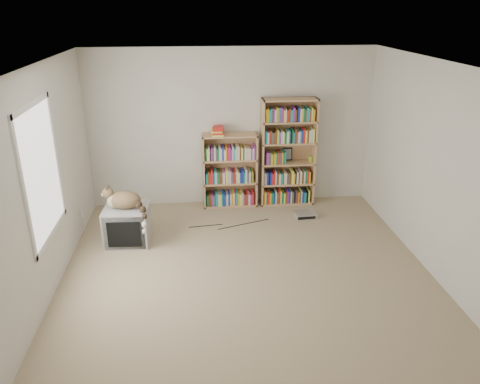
{
  "coord_description": "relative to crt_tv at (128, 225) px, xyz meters",
  "views": [
    {
      "loc": [
        -0.57,
        -4.73,
        3.09
      ],
      "look_at": [
        -0.01,
        1.0,
        0.76
      ],
      "focal_mm": 35.0,
      "sensor_mm": 36.0,
      "label": 1
    }
  ],
  "objects": [
    {
      "name": "cat",
      "position": [
        0.03,
        -0.06,
        0.35
      ],
      "size": [
        0.64,
        0.53,
        0.53
      ],
      "rotation": [
        0.0,
        0.0,
        -0.1
      ],
      "color": "#3C2718",
      "rests_on": "crt_tv"
    },
    {
      "name": "crt_tv",
      "position": [
        0.0,
        0.0,
        0.0
      ],
      "size": [
        0.62,
        0.57,
        0.52
      ],
      "rotation": [
        0.0,
        0.0,
        -0.05
      ],
      "color": "#A7A7A9",
      "rests_on": "floor"
    },
    {
      "name": "floor",
      "position": [
        1.55,
        -1.19,
        -0.26
      ],
      "size": [
        4.5,
        5.0,
        0.01
      ],
      "primitive_type": "cube",
      "color": "tan",
      "rests_on": "ground"
    },
    {
      "name": "bookcase_short",
      "position": [
        1.51,
        1.17,
        0.29
      ],
      "size": [
        0.87,
        0.3,
        1.19
      ],
      "color": "tan",
      "rests_on": "floor"
    },
    {
      "name": "wall_left",
      "position": [
        -0.7,
        -1.19,
        0.99
      ],
      "size": [
        0.02,
        5.0,
        2.5
      ],
      "primitive_type": "cube",
      "color": "silver",
      "rests_on": "floor"
    },
    {
      "name": "window",
      "position": [
        -0.69,
        -0.99,
        1.14
      ],
      "size": [
        0.02,
        1.22,
        1.52
      ],
      "primitive_type": "cube",
      "color": "white",
      "rests_on": "wall_left"
    },
    {
      "name": "framed_print",
      "position": [
        2.46,
        1.25,
        0.56
      ],
      "size": [
        0.16,
        0.05,
        0.21
      ],
      "primitive_type": "cube",
      "rotation": [
        -0.17,
        0.0,
        0.0
      ],
      "color": "black",
      "rests_on": "bookcase_tall"
    },
    {
      "name": "dvd_player",
      "position": [
        2.64,
        0.55,
        -0.22
      ],
      "size": [
        0.34,
        0.25,
        0.07
      ],
      "primitive_type": "cube",
      "rotation": [
        0.0,
        0.0,
        0.06
      ],
      "color": "silver",
      "rests_on": "floor"
    },
    {
      "name": "ceiling",
      "position": [
        1.55,
        -1.19,
        2.24
      ],
      "size": [
        4.5,
        5.0,
        0.02
      ],
      "primitive_type": "cube",
      "color": "white",
      "rests_on": "wall_back"
    },
    {
      "name": "green_mug",
      "position": [
        2.82,
        1.15,
        0.5
      ],
      "size": [
        0.09,
        0.09,
        0.09
      ],
      "primitive_type": "cylinder",
      "color": "olive",
      "rests_on": "bookcase_tall"
    },
    {
      "name": "wall_right",
      "position": [
        3.8,
        -1.19,
        0.99
      ],
      "size": [
        0.02,
        5.0,
        2.5
      ],
      "primitive_type": "cube",
      "color": "silver",
      "rests_on": "floor"
    },
    {
      "name": "bookcase_tall",
      "position": [
        2.45,
        1.17,
        0.57
      ],
      "size": [
        0.87,
        0.3,
        1.73
      ],
      "color": "tan",
      "rests_on": "floor"
    },
    {
      "name": "book_stack",
      "position": [
        1.32,
        1.14,
        1.0
      ],
      "size": [
        0.19,
        0.25,
        0.13
      ],
      "primitive_type": "cube",
      "color": "red",
      "rests_on": "bookcase_short"
    },
    {
      "name": "wall_front",
      "position": [
        1.55,
        -3.69,
        0.99
      ],
      "size": [
        4.5,
        0.02,
        2.5
      ],
      "primitive_type": "cube",
      "color": "silver",
      "rests_on": "floor"
    },
    {
      "name": "wall_outlet",
      "position": [
        -0.69,
        0.34,
        0.06
      ],
      "size": [
        0.01,
        0.08,
        0.13
      ],
      "primitive_type": "cube",
      "color": "silver",
      "rests_on": "wall_left"
    },
    {
      "name": "floor_cables",
      "position": [
        1.6,
        0.15,
        -0.25
      ],
      "size": [
        1.2,
        0.7,
        0.01
      ],
      "primitive_type": null,
      "color": "black",
      "rests_on": "floor"
    },
    {
      "name": "wall_back",
      "position": [
        1.55,
        1.31,
        0.99
      ],
      "size": [
        4.5,
        0.02,
        2.5
      ],
      "primitive_type": "cube",
      "color": "silver",
      "rests_on": "floor"
    }
  ]
}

